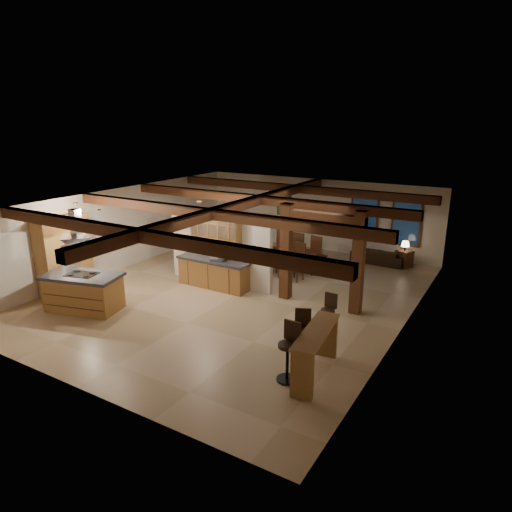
{
  "coord_description": "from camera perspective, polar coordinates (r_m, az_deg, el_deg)",
  "views": [
    {
      "loc": [
        7.26,
        -11.07,
        5.25
      ],
      "look_at": [
        0.36,
        0.5,
        1.15
      ],
      "focal_mm": 32.0,
      "sensor_mm": 36.0,
      "label": 1
    }
  ],
  "objects": [
    {
      "name": "recessed_cans",
      "position": [
        13.61,
        -16.01,
        6.18
      ],
      "size": [
        3.16,
        2.46,
        0.03
      ],
      "color": "silver",
      "rests_on": "room_walls"
    },
    {
      "name": "ground",
      "position": [
        14.24,
        -2.28,
        -4.74
      ],
      "size": [
        12.0,
        12.0,
        0.0
      ],
      "primitive_type": "plane",
      "color": "tan",
      "rests_on": "ground"
    },
    {
      "name": "dining_table",
      "position": [
        16.34,
        4.28,
        -0.64
      ],
      "size": [
        2.12,
        1.5,
        0.67
      ],
      "primitive_type": "imported",
      "rotation": [
        0.0,
        0.0,
        0.25
      ],
      "color": "#3B1E0E",
      "rests_on": "ground"
    },
    {
      "name": "bar_stool_c",
      "position": [
        11.52,
        9.02,
        -7.32
      ],
      "size": [
        0.39,
        0.39,
        1.11
      ],
      "color": "black",
      "rests_on": "ground"
    },
    {
      "name": "bar_counter",
      "position": [
        9.75,
        7.5,
        -11.0
      ],
      "size": [
        0.74,
        2.05,
        1.05
      ],
      "color": "brown",
      "rests_on": "ground"
    },
    {
      "name": "range_hood",
      "position": [
        13.46,
        -21.28,
        0.8
      ],
      "size": [
        1.1,
        1.1,
        1.4
      ],
      "color": "silver",
      "rests_on": "room_walls"
    },
    {
      "name": "back_counter",
      "position": [
        14.7,
        -5.34,
        -2.12
      ],
      "size": [
        2.5,
        0.66,
        0.94
      ],
      "color": "brown",
      "rests_on": "ground"
    },
    {
      "name": "framed_art",
      "position": [
        19.46,
        3.53,
        6.36
      ],
      "size": [
        0.65,
        0.05,
        0.85
      ],
      "color": "#3D240F",
      "rests_on": "room_walls"
    },
    {
      "name": "sofa",
      "position": [
        17.73,
        15.03,
        0.04
      ],
      "size": [
        1.96,
        0.8,
        0.57
      ],
      "primitive_type": "imported",
      "rotation": [
        0.0,
        0.0,
        3.12
      ],
      "color": "black",
      "rests_on": "ground"
    },
    {
      "name": "room_walls",
      "position": [
        13.69,
        -2.36,
        2.21
      ],
      "size": [
        12.0,
        12.0,
        12.0
      ],
      "color": "silver",
      "rests_on": "ground"
    },
    {
      "name": "ceiling_beams",
      "position": [
        13.47,
        -2.41,
        6.24
      ],
      "size": [
        10.0,
        12.0,
        0.28
      ],
      "color": "#3D240F",
      "rests_on": "room_walls"
    },
    {
      "name": "side_table",
      "position": [
        17.53,
        18.01,
        -0.31
      ],
      "size": [
        0.65,
        0.65,
        0.62
      ],
      "primitive_type": "cube",
      "rotation": [
        0.0,
        0.0,
        -0.38
      ],
      "color": "#3D240F",
      "rests_on": "ground"
    },
    {
      "name": "partition_wall",
      "position": [
        14.81,
        -4.52,
        0.58
      ],
      "size": [
        3.8,
        0.18,
        2.2
      ],
      "primitive_type": "cube",
      "color": "silver",
      "rests_on": "ground"
    },
    {
      "name": "upper_display_cabinet",
      "position": [
        14.47,
        -5.02,
        3.25
      ],
      "size": [
        1.8,
        0.36,
        0.95
      ],
      "color": "brown",
      "rests_on": "partition_wall"
    },
    {
      "name": "microwave",
      "position": [
        14.41,
        -4.78,
        -0.02
      ],
      "size": [
        0.55,
        0.47,
        0.26
      ],
      "primitive_type": "imported",
      "rotation": [
        0.0,
        0.0,
        3.51
      ],
      "color": "silver",
      "rests_on": "back_counter"
    },
    {
      "name": "pantry_cabinet",
      "position": [
        15.18,
        -22.88,
        0.07
      ],
      "size": [
        0.67,
        1.6,
        2.4
      ],
      "color": "brown",
      "rests_on": "ground"
    },
    {
      "name": "bar_stool_b",
      "position": [
        10.32,
        5.82,
        -9.87
      ],
      "size": [
        0.46,
        0.47,
        1.21
      ],
      "color": "black",
      "rests_on": "ground"
    },
    {
      "name": "kitchen_island",
      "position": [
        13.83,
        -20.73,
        -4.18
      ],
      "size": [
        2.36,
        1.65,
        1.06
      ],
      "color": "brown",
      "rests_on": "ground"
    },
    {
      "name": "dining_chairs",
      "position": [
        16.25,
        4.3,
        0.4
      ],
      "size": [
        2.18,
        2.18,
        1.27
      ],
      "color": "#3D240F",
      "rests_on": "ground"
    },
    {
      "name": "timber_posts",
      "position": [
        12.99,
        8.14,
        1.17
      ],
      "size": [
        2.5,
        0.3,
        2.9
      ],
      "color": "#3D240F",
      "rests_on": "ground"
    },
    {
      "name": "bar_stool_a",
      "position": [
        9.6,
        4.1,
        -11.8
      ],
      "size": [
        0.44,
        0.44,
        1.27
      ],
      "color": "black",
      "rests_on": "ground"
    },
    {
      "name": "table_lamp",
      "position": [
        17.38,
        18.17,
        1.44
      ],
      "size": [
        0.3,
        0.3,
        0.35
      ],
      "color": "black",
      "rests_on": "side_table"
    },
    {
      "name": "back_windows",
      "position": [
        17.98,
        15.8,
        4.22
      ],
      "size": [
        2.7,
        0.07,
        1.7
      ],
      "color": "#3D240F",
      "rests_on": "room_walls"
    }
  ]
}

